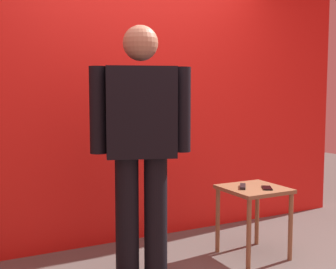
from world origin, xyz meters
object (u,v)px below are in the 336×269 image
cell_phone (267,188)px  tv_remote (243,186)px  side_table (254,199)px  standing_person (141,140)px

cell_phone → tv_remote: tv_remote is taller
side_table → cell_phone: cell_phone is taller
standing_person → cell_phone: size_ratio=12.34×
standing_person → tv_remote: standing_person is taller
standing_person → cell_phone: standing_person is taller
standing_person → tv_remote: bearing=0.8°
standing_person → tv_remote: (0.89, 0.01, -0.42)m
cell_phone → standing_person: bearing=-153.5°
side_table → tv_remote: size_ratio=3.34×
side_table → cell_phone: bearing=-56.1°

